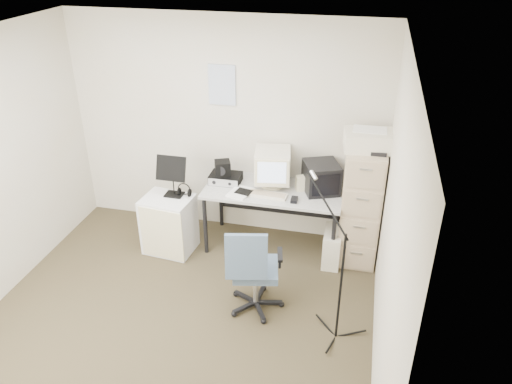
% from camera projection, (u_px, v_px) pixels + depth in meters
% --- Properties ---
extents(floor, '(3.60, 3.60, 0.01)m').
position_uv_depth(floor, '(176.00, 323.00, 4.65)').
color(floor, '#393020').
rests_on(floor, ground).
extents(ceiling, '(3.60, 3.60, 0.01)m').
position_uv_depth(ceiling, '(148.00, 50.00, 3.47)').
color(ceiling, white).
rests_on(ceiling, ground).
extents(wall_back, '(3.60, 0.02, 2.50)m').
position_uv_depth(wall_back, '(226.00, 128.00, 5.60)').
color(wall_back, beige).
rests_on(wall_back, ground).
extents(wall_front, '(3.60, 0.02, 2.50)m').
position_uv_depth(wall_front, '(27.00, 379.00, 2.51)').
color(wall_front, beige).
rests_on(wall_front, ground).
extents(wall_right, '(0.02, 3.60, 2.50)m').
position_uv_depth(wall_right, '(391.00, 233.00, 3.70)').
color(wall_right, beige).
rests_on(wall_right, ground).
extents(wall_calendar, '(0.30, 0.02, 0.44)m').
position_uv_depth(wall_calendar, '(222.00, 85.00, 5.36)').
color(wall_calendar, white).
rests_on(wall_calendar, wall_back).
extents(filing_cabinet, '(0.40, 0.60, 1.30)m').
position_uv_depth(filing_cabinet, '(362.00, 204.00, 5.30)').
color(filing_cabinet, tan).
rests_on(filing_cabinet, floor).
extents(printer, '(0.52, 0.39, 0.19)m').
position_uv_depth(printer, '(369.00, 141.00, 4.92)').
color(printer, silver).
rests_on(printer, filing_cabinet).
extents(desk, '(1.50, 0.70, 0.73)m').
position_uv_depth(desk, '(273.00, 218.00, 5.60)').
color(desk, beige).
rests_on(desk, floor).
extents(crt_monitor, '(0.44, 0.45, 0.42)m').
position_uv_depth(crt_monitor, '(272.00, 168.00, 5.41)').
color(crt_monitor, silver).
rests_on(crt_monitor, desk).
extents(crt_tv, '(0.46, 0.47, 0.32)m').
position_uv_depth(crt_tv, '(321.00, 177.00, 5.33)').
color(crt_tv, black).
rests_on(crt_tv, desk).
extents(desk_speaker, '(0.11, 0.11, 0.16)m').
position_uv_depth(desk_speaker, '(300.00, 183.00, 5.37)').
color(desk_speaker, beige).
rests_on(desk_speaker, desk).
extents(keyboard, '(0.42, 0.17, 0.02)m').
position_uv_depth(keyboard, '(268.00, 195.00, 5.29)').
color(keyboard, silver).
rests_on(keyboard, desk).
extents(mouse, '(0.07, 0.12, 0.04)m').
position_uv_depth(mouse, '(294.00, 200.00, 5.18)').
color(mouse, black).
rests_on(mouse, desk).
extents(radio_receiver, '(0.35, 0.25, 0.10)m').
position_uv_depth(radio_receiver, '(226.00, 178.00, 5.55)').
color(radio_receiver, black).
rests_on(radio_receiver, desk).
extents(radio_speaker, '(0.21, 0.21, 0.16)m').
position_uv_depth(radio_speaker, '(223.00, 168.00, 5.48)').
color(radio_speaker, black).
rests_on(radio_speaker, radio_receiver).
extents(papers, '(0.27, 0.33, 0.02)m').
position_uv_depth(papers, '(240.00, 192.00, 5.34)').
color(papers, white).
rests_on(papers, desk).
extents(pc_tower, '(0.19, 0.41, 0.38)m').
position_uv_depth(pc_tower, '(332.00, 246.00, 5.41)').
color(pc_tower, silver).
rests_on(pc_tower, floor).
extents(office_chair, '(0.63, 0.63, 0.93)m').
position_uv_depth(office_chair, '(256.00, 268.00, 4.63)').
color(office_chair, '#404E5E').
rests_on(office_chair, floor).
extents(side_cart, '(0.57, 0.47, 0.65)m').
position_uv_depth(side_cart, '(169.00, 224.00, 5.56)').
color(side_cart, silver).
rests_on(side_cart, floor).
extents(music_stand, '(0.34, 0.20, 0.48)m').
position_uv_depth(music_stand, '(173.00, 176.00, 5.35)').
color(music_stand, black).
rests_on(music_stand, side_cart).
extents(headphones, '(0.19, 0.19, 0.03)m').
position_uv_depth(headphones, '(184.00, 191.00, 5.44)').
color(headphones, black).
rests_on(headphones, side_cart).
extents(mic_stand, '(0.03, 0.03, 1.43)m').
position_uv_depth(mic_stand, '(342.00, 272.00, 4.16)').
color(mic_stand, black).
rests_on(mic_stand, floor).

